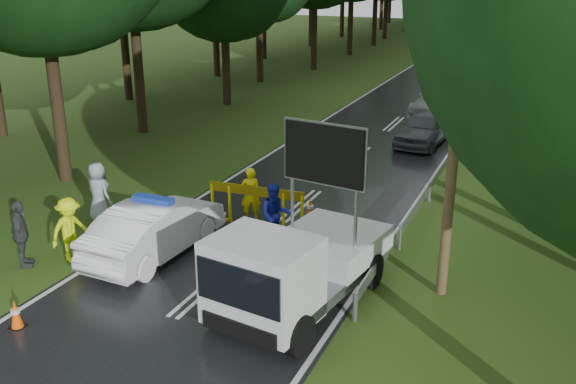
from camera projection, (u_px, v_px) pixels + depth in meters
The scene contains 22 objects.
ground at pixel (207, 289), 15.34m from camera, with size 160.00×160.00×0.00m, color #2A4A15.
road at pixel (440, 84), 41.31m from camera, with size 7.00×140.00×0.02m, color black.
guardrail at pixel (500, 80), 39.48m from camera, with size 0.12×60.06×0.70m.
utility_pole_near at pixel (460, 78), 13.44m from camera, with size 1.40×0.24×10.00m.
utility_pole_mid at pixel (534, 6), 35.96m from camera, with size 1.40×0.24×10.00m.
police_sedan at pixel (155, 229), 16.86m from camera, with size 1.79×4.61×1.65m.
work_truck at pixel (294, 267), 14.01m from camera, with size 2.94×5.29×4.01m.
barrier at pixel (256, 196), 18.71m from camera, with size 2.97×0.21×1.23m.
officer at pixel (250, 195), 19.08m from camera, with size 0.61×0.40×1.68m, color yellow.
civilian at pixel (275, 215), 17.42m from camera, with size 0.86×0.67×1.77m, color #1923A2.
bystander_left at pixel (70, 230), 16.53m from camera, with size 1.12×0.64×1.73m, color #E2FB0D.
bystander_mid at pixel (21, 234), 16.17m from camera, with size 1.05×0.44×1.79m, color #383A3E.
bystander_right at pixel (98, 192), 19.08m from camera, with size 0.89×0.58×1.83m, color #8C9AA8.
queue_car_first at pixel (425, 128), 27.33m from camera, with size 1.69×4.20×1.43m, color #46494E.
queue_car_second at pixel (441, 100), 32.67m from camera, with size 2.06×5.08×1.47m, color gray.
queue_car_third at pixel (456, 72), 41.65m from camera, with size 2.25×4.88×1.36m, color black.
queue_car_fourth at pixel (474, 55), 48.50m from camera, with size 1.66×4.77×1.57m, color #383B3F.
cone_near_left at pixel (16, 314), 13.59m from camera, with size 0.32×0.32×0.67m.
cone_center at pixel (209, 276), 15.19m from camera, with size 0.34×0.34×0.72m.
cone_far at pixel (310, 209), 19.29m from camera, with size 0.34×0.34×0.73m.
cone_left_mid at pixel (153, 220), 18.45m from camera, with size 0.36×0.36×0.76m.
cone_right at pixel (339, 270), 15.48m from camera, with size 0.35×0.35×0.75m.
Camera 1 is at (7.16, -11.80, 7.36)m, focal length 40.00 mm.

